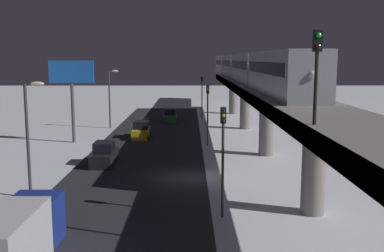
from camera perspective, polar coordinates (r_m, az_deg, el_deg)
ground_plane at (r=34.86m, az=-0.42°, el=-6.55°), size 240.00×240.00×0.00m
avenue_asphalt at (r=35.11m, az=-7.24°, el=-6.51°), size 11.00×97.77×0.01m
elevated_railway at (r=34.60m, az=11.67°, el=2.34°), size 5.00×97.77×6.27m
subway_train at (r=63.94m, az=6.28°, el=7.57°), size 2.94×74.07×3.40m
rail_signal at (r=19.78m, az=15.59°, el=8.00°), size 0.36×0.41×4.00m
sedan_yellow at (r=52.17m, az=-6.48°, el=-0.66°), size 1.91×4.51×1.97m
sedan_green at (r=65.25m, az=-2.77°, el=1.24°), size 1.80×4.46×1.97m
sedan_black at (r=39.68m, az=-11.09°, el=-3.67°), size 1.80×4.52×1.97m
box_truck at (r=21.47m, az=-21.65°, el=-13.20°), size 2.40×7.40×2.80m
traffic_light_near at (r=25.42m, az=3.96°, el=-2.55°), size 0.32×0.44×6.40m
traffic_light_mid at (r=46.84m, az=2.01°, el=2.55°), size 0.32×0.44×6.40m
traffic_light_far at (r=68.43m, az=1.28°, el=4.45°), size 0.32×0.44×6.40m
commercial_billboard at (r=50.15m, az=-15.05°, el=5.68°), size 4.80×0.36×8.90m
street_lamp_near at (r=30.74m, az=-19.85°, el=0.06°), size 1.35×0.44×7.65m
street_lamp_far at (r=59.70m, az=-10.26°, el=4.31°), size 1.35×0.44×7.65m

